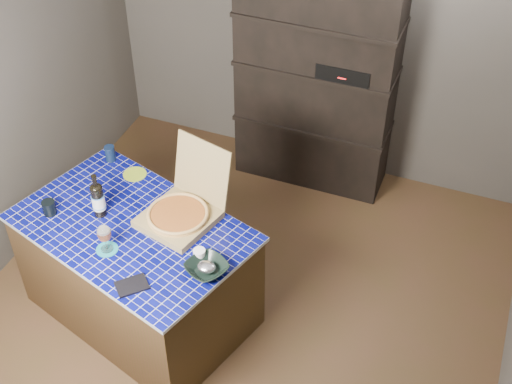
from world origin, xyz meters
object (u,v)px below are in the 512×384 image
at_px(pizza_box, 181,212).
at_px(wine_glass, 104,234).
at_px(bowl, 207,268).
at_px(kitchen_island, 138,270).
at_px(mead_bottle, 98,199).
at_px(dvd_case, 132,285).

xyz_separation_m(pizza_box, wine_glass, (-0.30, -0.40, 0.07)).
height_order(pizza_box, bowl, pizza_box).
bearing_deg(kitchen_island, bowl, 1.16).
distance_m(kitchen_island, pizza_box, 0.56).
bearing_deg(mead_bottle, pizza_box, 16.07).
bearing_deg(pizza_box, mead_bottle, -149.19).
distance_m(kitchen_island, bowl, 0.75).
distance_m(kitchen_island, dvd_case, 0.64).
bearing_deg(wine_glass, dvd_case, -35.90).
distance_m(wine_glass, bowl, 0.64).
relative_size(wine_glass, dvd_case, 1.06).
bearing_deg(dvd_case, bowl, 80.75).
distance_m(mead_bottle, dvd_case, 0.67).
distance_m(mead_bottle, bowl, 0.85).
distance_m(kitchen_island, wine_glass, 0.58).
height_order(kitchen_island, bowl, bowl).
bearing_deg(bowl, dvd_case, -143.65).
bearing_deg(dvd_case, wine_glass, -171.50).
bearing_deg(pizza_box, wine_glass, -111.64).
relative_size(kitchen_island, dvd_case, 9.39).
bearing_deg(kitchen_island, mead_bottle, -170.05).
relative_size(kitchen_island, pizza_box, 2.80).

